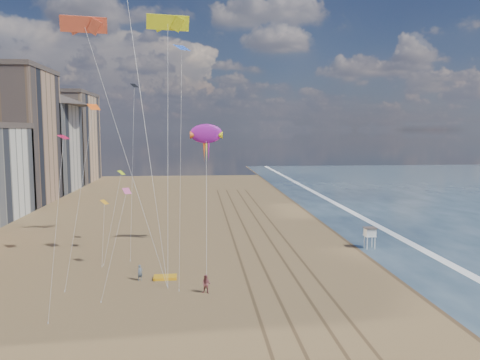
{
  "coord_description": "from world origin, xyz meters",
  "views": [
    {
      "loc": [
        -6.21,
        -31.53,
        15.69
      ],
      "look_at": [
        -0.99,
        26.0,
        9.5
      ],
      "focal_mm": 35.0,
      "sensor_mm": 36.0,
      "label": 1
    }
  ],
  "objects_px": {
    "show_kite": "(206,134)",
    "kite_flyer_a": "(140,273)",
    "grounded_kite": "(165,277)",
    "kite_flyer_b": "(206,284)",
    "lifeguard_stand": "(370,232)"
  },
  "relations": [
    {
      "from": "lifeguard_stand",
      "to": "kite_flyer_a",
      "type": "distance_m",
      "value": 30.8
    },
    {
      "from": "show_kite",
      "to": "kite_flyer_b",
      "type": "xyz_separation_m",
      "value": [
        -0.44,
        -18.01,
        -14.26
      ]
    },
    {
      "from": "kite_flyer_b",
      "to": "show_kite",
      "type": "bearing_deg",
      "value": 105.66
    },
    {
      "from": "grounded_kite",
      "to": "show_kite",
      "type": "height_order",
      "value": "show_kite"
    },
    {
      "from": "grounded_kite",
      "to": "show_kite",
      "type": "bearing_deg",
      "value": 69.07
    },
    {
      "from": "lifeguard_stand",
      "to": "kite_flyer_b",
      "type": "distance_m",
      "value": 26.81
    },
    {
      "from": "kite_flyer_a",
      "to": "kite_flyer_b",
      "type": "distance_m",
      "value": 8.21
    },
    {
      "from": "lifeguard_stand",
      "to": "grounded_kite",
      "type": "distance_m",
      "value": 28.31
    },
    {
      "from": "grounded_kite",
      "to": "kite_flyer_b",
      "type": "distance_m",
      "value": 6.53
    },
    {
      "from": "lifeguard_stand",
      "to": "grounded_kite",
      "type": "xyz_separation_m",
      "value": [
        -26.25,
        -10.41,
        -2.04
      ]
    },
    {
      "from": "show_kite",
      "to": "grounded_kite",
      "type": "bearing_deg",
      "value": -109.72
    },
    {
      "from": "kite_flyer_b",
      "to": "kite_flyer_a",
      "type": "bearing_deg",
      "value": 163.52
    },
    {
      "from": "kite_flyer_a",
      "to": "kite_flyer_b",
      "type": "xyz_separation_m",
      "value": [
        6.84,
        -4.54,
        0.08
      ]
    },
    {
      "from": "grounded_kite",
      "to": "kite_flyer_b",
      "type": "relative_size",
      "value": 1.32
    },
    {
      "from": "show_kite",
      "to": "kite_flyer_a",
      "type": "height_order",
      "value": "show_kite"
    }
  ]
}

